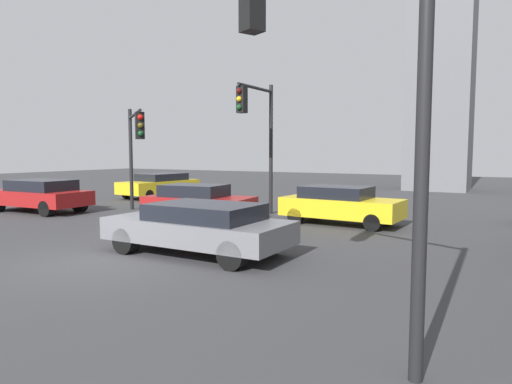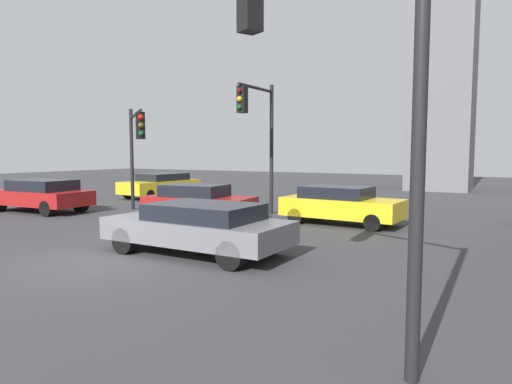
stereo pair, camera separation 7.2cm
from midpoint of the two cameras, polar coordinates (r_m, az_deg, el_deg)
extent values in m
plane|color=#38383A|center=(11.55, -18.92, -8.26)|extent=(93.19, 93.19, 0.00)
cylinder|color=black|center=(5.28, 19.93, 7.76)|extent=(0.16, 0.16, 5.75)
cube|color=black|center=(7.95, -0.77, 22.94)|extent=(0.42, 0.42, 1.00)
sphere|color=#594714|center=(8.11, -1.65, 22.58)|extent=(0.20, 0.20, 0.20)
sphere|color=#14471E|center=(8.02, -1.64, 20.54)|extent=(0.20, 0.20, 0.20)
cylinder|color=black|center=(19.14, 1.78, 5.30)|extent=(0.16, 0.16, 5.40)
cylinder|color=black|center=(18.20, -0.15, 12.96)|extent=(0.14, 2.56, 0.12)
cube|color=black|center=(17.26, -1.91, 11.56)|extent=(0.32, 0.32, 1.00)
sphere|color=#4C0F0C|center=(17.13, -2.27, 12.62)|extent=(0.20, 0.20, 0.20)
sphere|color=yellow|center=(17.09, -2.27, 11.62)|extent=(0.20, 0.20, 0.20)
sphere|color=#14471E|center=(17.06, -2.27, 10.62)|extent=(0.20, 0.20, 0.20)
cylinder|color=black|center=(21.37, -15.55, 3.95)|extent=(0.16, 0.16, 4.54)
cylinder|color=black|center=(19.43, -15.13, 9.40)|extent=(3.18, 2.65, 0.12)
cube|color=black|center=(17.64, -14.53, 8.08)|extent=(0.45, 0.45, 1.00)
sphere|color=red|center=(17.46, -14.48, 9.11)|extent=(0.20, 0.20, 0.20)
sphere|color=#594714|center=(17.45, -14.45, 8.12)|extent=(0.20, 0.20, 0.20)
sphere|color=#14471E|center=(17.43, -14.43, 7.14)|extent=(0.20, 0.20, 0.20)
cube|color=yellow|center=(16.63, 10.58, -1.91)|extent=(4.32, 2.11, 0.66)
cube|color=black|center=(16.66, 9.94, -0.08)|extent=(2.45, 1.78, 0.46)
cylinder|color=black|center=(16.90, 16.06, -3.04)|extent=(0.60, 0.37, 0.58)
cylinder|color=black|center=(15.46, 14.39, -3.73)|extent=(0.60, 0.37, 0.58)
cylinder|color=black|center=(17.94, 7.27, -2.42)|extent=(0.60, 0.37, 0.58)
cylinder|color=black|center=(16.59, 4.96, -3.01)|extent=(0.60, 0.37, 0.58)
cube|color=slate|center=(11.69, -7.54, -4.77)|extent=(4.81, 2.11, 0.57)
cube|color=black|center=(11.48, -6.61, -2.57)|extent=(2.69, 1.85, 0.45)
cylinder|color=black|center=(12.19, -16.12, -5.88)|extent=(0.67, 0.38, 0.67)
cylinder|color=black|center=(13.41, -10.83, -4.79)|extent=(0.67, 0.38, 0.67)
cylinder|color=black|center=(10.13, -3.10, -7.89)|extent=(0.67, 0.38, 0.67)
cylinder|color=black|center=(11.57, 1.55, -6.26)|extent=(0.67, 0.38, 0.67)
cube|color=yellow|center=(26.84, -12.15, 0.69)|extent=(2.34, 4.94, 0.67)
cube|color=black|center=(26.97, -11.80, 1.83)|extent=(1.93, 2.82, 0.45)
cylinder|color=black|center=(25.17, -13.57, -0.38)|extent=(0.40, 0.62, 0.60)
cylinder|color=black|center=(26.38, -15.91, -0.19)|extent=(0.40, 0.62, 0.60)
cylinder|color=black|center=(27.46, -8.52, 0.14)|extent=(0.40, 0.62, 0.60)
cylinder|color=black|center=(28.57, -10.88, 0.29)|extent=(0.40, 0.62, 0.60)
cube|color=maroon|center=(17.50, -7.29, -1.52)|extent=(4.34, 2.32, 0.59)
cube|color=black|center=(17.55, -7.89, 0.13)|extent=(2.50, 1.89, 0.49)
cylinder|color=black|center=(17.54, -2.02, -2.44)|extent=(0.68, 0.41, 0.65)
cylinder|color=black|center=(16.19, -4.34, -3.08)|extent=(0.68, 0.41, 0.65)
cylinder|color=black|center=(18.92, -9.79, -1.97)|extent=(0.68, 0.41, 0.65)
cylinder|color=black|center=(17.67, -12.50, -2.50)|extent=(0.68, 0.41, 0.65)
cube|color=maroon|center=(21.97, -25.79, -0.61)|extent=(4.78, 2.26, 0.62)
cube|color=black|center=(21.75, -25.46, 0.73)|extent=(2.71, 1.92, 0.50)
cylinder|color=black|center=(23.77, -26.50, -1.01)|extent=(0.67, 0.40, 0.65)
cylinder|color=black|center=(20.24, -24.88, -1.90)|extent=(0.67, 0.40, 0.65)
cylinder|color=black|center=(21.30, -21.37, -1.46)|extent=(0.67, 0.40, 0.65)
camera|label=1|loc=(0.04, -90.14, -0.01)|focal=31.79mm
camera|label=2|loc=(0.04, 89.86, 0.01)|focal=31.79mm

